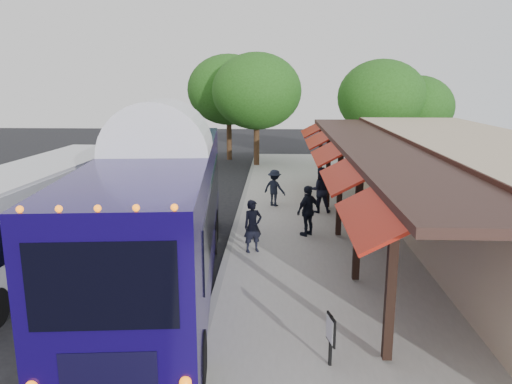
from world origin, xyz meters
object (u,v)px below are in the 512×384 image
(ped_a, at_px, (253,226))
(city_bus, at_px, (32,212))
(ped_d, at_px, (274,188))
(ped_b, at_px, (320,190))
(ped_c, at_px, (308,211))
(sign_board, at_px, (331,332))
(coach_bus, at_px, (162,210))

(ped_a, bearing_deg, city_bus, 162.13)
(ped_a, bearing_deg, ped_d, 57.18)
(ped_b, height_order, ped_c, ped_b)
(ped_d, bearing_deg, ped_c, 136.84)
(sign_board, bearing_deg, ped_b, 73.87)
(coach_bus, xyz_separation_m, sign_board, (4.11, -4.04, -1.31))
(ped_c, bearing_deg, coach_bus, 0.90)
(ped_c, xyz_separation_m, sign_board, (-0.06, -8.29, -0.20))
(city_bus, distance_m, ped_a, 6.70)
(ped_a, height_order, ped_d, ped_a)
(coach_bus, xyz_separation_m, ped_c, (4.17, 4.25, -1.11))
(ped_d, height_order, sign_board, ped_d)
(ped_a, relative_size, ped_b, 0.89)
(coach_bus, relative_size, ped_a, 7.48)
(city_bus, xyz_separation_m, sign_board, (8.39, -5.45, -0.81))
(coach_bus, bearing_deg, ped_d, 65.55)
(sign_board, bearing_deg, city_bus, 134.54)
(ped_a, xyz_separation_m, sign_board, (1.80, -6.47, -0.15))
(coach_bus, distance_m, city_bus, 4.54)
(city_bus, xyz_separation_m, ped_d, (7.25, 7.07, -0.71))
(ped_a, bearing_deg, ped_b, 36.48)
(coach_bus, distance_m, ped_c, 6.05)
(ped_d, distance_m, sign_board, 12.57)
(city_bus, xyz_separation_m, ped_c, (8.45, 2.83, -0.61))
(coach_bus, height_order, ped_d, coach_bus)
(ped_b, bearing_deg, ped_d, -32.94)
(ped_b, bearing_deg, sign_board, 82.02)
(ped_a, bearing_deg, sign_board, -101.08)
(ped_c, distance_m, sign_board, 8.29)
(ped_b, bearing_deg, city_bus, 29.15)
(ped_b, relative_size, ped_d, 1.20)
(city_bus, relative_size, sign_board, 10.90)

